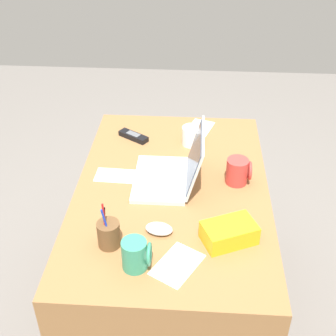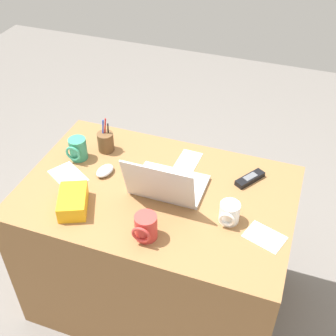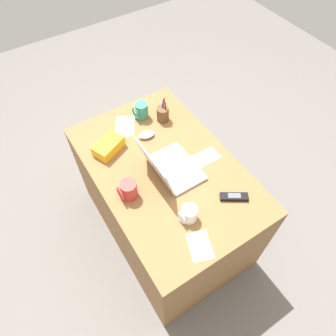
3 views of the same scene
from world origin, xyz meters
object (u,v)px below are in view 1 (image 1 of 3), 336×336
at_px(cordless_phone, 133,136).
at_px(pen_holder, 109,234).
at_px(computer_mouse, 159,229).
at_px(coffee_mug_tall, 238,171).
at_px(laptop, 172,172).
at_px(coffee_mug_white, 192,136).
at_px(snack_bag, 229,233).
at_px(coffee_mug_spare, 136,255).

relative_size(cordless_phone, pen_holder, 0.85).
xyz_separation_m(computer_mouse, cordless_phone, (-0.63, -0.17, -0.00)).
xyz_separation_m(coffee_mug_tall, cordless_phone, (-0.31, -0.46, -0.04)).
bearing_deg(laptop, cordless_phone, -148.64).
bearing_deg(cordless_phone, coffee_mug_white, 83.28).
bearing_deg(computer_mouse, snack_bag, 94.19).
bearing_deg(computer_mouse, pen_holder, -56.02).
relative_size(computer_mouse, coffee_mug_tall, 0.91).
relative_size(computer_mouse, coffee_mug_spare, 0.92).
height_order(computer_mouse, pen_holder, pen_holder).
bearing_deg(snack_bag, cordless_phone, -147.73).
xyz_separation_m(laptop, cordless_phone, (-0.33, -0.20, -0.04)).
bearing_deg(laptop, coffee_mug_spare, -10.45).
distance_m(computer_mouse, pen_holder, 0.18).
xyz_separation_m(coffee_mug_spare, cordless_phone, (-0.80, -0.11, -0.04)).
bearing_deg(coffee_mug_white, coffee_mug_tall, 34.16).
relative_size(coffee_mug_white, snack_bag, 0.52).
xyz_separation_m(coffee_mug_spare, pen_holder, (-0.09, -0.10, -0.00)).
bearing_deg(computer_mouse, coffee_mug_spare, -9.65).
xyz_separation_m(laptop, snack_bag, (0.33, 0.22, -0.01)).
xyz_separation_m(cordless_phone, pen_holder, (0.70, 0.01, 0.04)).
distance_m(computer_mouse, coffee_mug_white, 0.61).
relative_size(coffee_mug_spare, snack_bag, 0.60).
xyz_separation_m(computer_mouse, coffee_mug_tall, (-0.32, 0.29, 0.04)).
distance_m(laptop, cordless_phone, 0.38).
bearing_deg(coffee_mug_spare, cordless_phone, -172.04).
distance_m(laptop, snack_bag, 0.40).
height_order(coffee_mug_white, snack_bag, coffee_mug_white).
relative_size(computer_mouse, pen_holder, 0.56).
relative_size(coffee_mug_tall, snack_bag, 0.60).
height_order(laptop, pen_holder, laptop).
height_order(coffee_mug_tall, snack_bag, coffee_mug_tall).
height_order(coffee_mug_white, coffee_mug_spare, coffee_mug_spare).
height_order(computer_mouse, coffee_mug_white, coffee_mug_white).
bearing_deg(laptop, coffee_mug_white, 165.89).
bearing_deg(coffee_mug_tall, coffee_mug_spare, -35.98).
distance_m(coffee_mug_white, coffee_mug_spare, 0.78).
xyz_separation_m(pen_holder, snack_bag, (-0.05, 0.41, -0.01)).
relative_size(coffee_mug_white, coffee_mug_spare, 0.87).
distance_m(laptop, coffee_mug_tall, 0.27).
bearing_deg(coffee_mug_tall, pen_holder, -49.44).
bearing_deg(coffee_mug_tall, cordless_phone, -124.07).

